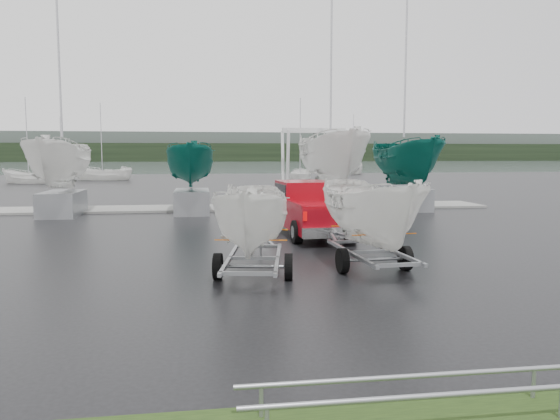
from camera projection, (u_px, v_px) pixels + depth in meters
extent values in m
plane|color=black|center=(194.00, 258.00, 14.90)|extent=(120.00, 120.00, 0.00)
plane|color=slate|center=(198.00, 167.00, 113.27)|extent=(300.00, 300.00, 0.00)
cube|color=gray|center=(196.00, 208.00, 27.68)|extent=(30.00, 3.00, 0.12)
cube|color=black|center=(198.00, 152.00, 181.82)|extent=(300.00, 8.00, 6.00)
cube|color=#4C5651|center=(198.00, 147.00, 189.48)|extent=(300.00, 6.00, 10.00)
cube|color=maroon|center=(310.00, 214.00, 19.02)|extent=(2.13, 5.45, 0.88)
cube|color=maroon|center=(303.00, 192.00, 19.90)|extent=(1.82, 2.21, 0.79)
cube|color=black|center=(303.00, 191.00, 19.89)|extent=(1.84, 1.99, 0.51)
cube|color=silver|center=(333.00, 233.00, 16.39)|extent=(1.87, 0.27, 0.32)
cylinder|color=black|center=(276.00, 219.00, 20.60)|extent=(0.32, 0.75, 0.74)
cylinder|color=black|center=(320.00, 218.00, 20.95)|extent=(0.32, 0.75, 0.74)
cylinder|color=black|center=(297.00, 232.00, 17.17)|extent=(0.32, 0.75, 0.74)
cylinder|color=black|center=(350.00, 230.00, 17.52)|extent=(0.32, 0.75, 0.74)
cube|color=gray|center=(350.00, 253.00, 13.17)|extent=(0.27, 3.60, 0.08)
cube|color=gray|center=(393.00, 251.00, 13.39)|extent=(0.27, 3.60, 0.08)
cylinder|color=gray|center=(374.00, 259.00, 13.10)|extent=(1.60, 0.17, 0.08)
cylinder|color=black|center=(342.00, 261.00, 12.94)|extent=(0.21, 0.61, 0.60)
cylinder|color=black|center=(405.00, 258.00, 13.26)|extent=(0.21, 0.61, 0.60)
imported|color=silver|center=(373.00, 153.00, 13.03)|extent=(1.87, 1.91, 4.72)
cube|color=orange|center=(360.00, 225.00, 14.00)|extent=(1.55, 0.13, 0.03)
cube|color=orange|center=(384.00, 234.00, 12.44)|extent=(1.55, 0.13, 0.03)
cube|color=gray|center=(230.00, 258.00, 12.48)|extent=(0.69, 3.56, 0.08)
cube|color=gray|center=(278.00, 258.00, 12.46)|extent=(0.69, 3.56, 0.08)
cylinder|color=gray|center=(253.00, 266.00, 12.29)|extent=(1.59, 0.35, 0.08)
cylinder|color=black|center=(218.00, 266.00, 12.31)|extent=(0.28, 0.62, 0.60)
cylinder|color=black|center=(289.00, 267.00, 12.27)|extent=(0.28, 0.62, 0.60)
imported|color=silver|center=(253.00, 160.00, 12.24)|extent=(1.92, 1.95, 4.39)
cube|color=orange|center=(256.00, 230.00, 13.21)|extent=(1.53, 0.31, 0.03)
cube|color=orange|center=(251.00, 240.00, 11.62)|extent=(1.53, 0.31, 0.03)
cylinder|color=silver|center=(288.00, 170.00, 27.36)|extent=(0.16, 0.58, 3.99)
cylinder|color=silver|center=(283.00, 169.00, 28.93)|extent=(0.16, 0.58, 3.99)
cylinder|color=silver|center=(346.00, 170.00, 27.80)|extent=(0.16, 0.58, 3.99)
cylinder|color=silver|center=(338.00, 169.00, 29.37)|extent=(0.16, 0.58, 3.99)
cube|color=silver|center=(314.00, 130.00, 28.16)|extent=(3.30, 0.25, 0.25)
cube|color=gray|center=(62.00, 204.00, 24.78)|extent=(1.60, 3.20, 1.10)
imported|color=silver|center=(59.00, 120.00, 24.39)|extent=(2.40, 2.47, 6.39)
cylinder|color=#B2B2B7|center=(59.00, 59.00, 24.59)|extent=(0.10, 0.10, 7.00)
cube|color=gray|center=(192.00, 202.00, 25.83)|extent=(1.60, 3.20, 1.10)
imported|color=#0C584B|center=(191.00, 127.00, 25.47)|extent=(2.21, 2.27, 5.87)
cube|color=gray|center=(332.00, 200.00, 26.62)|extent=(1.60, 3.20, 1.10)
imported|color=silver|center=(333.00, 112.00, 26.18)|extent=(2.80, 2.87, 7.44)
cylinder|color=#B2B2B7|center=(331.00, 57.00, 26.39)|extent=(0.10, 0.10, 7.00)
cube|color=gray|center=(406.00, 199.00, 27.49)|extent=(1.60, 3.20, 1.10)
imported|color=#0C584B|center=(408.00, 122.00, 27.09)|extent=(2.47, 2.54, 6.58)
cylinder|color=#B2B2B7|center=(406.00, 67.00, 27.29)|extent=(0.10, 0.10, 7.00)
cylinder|color=gray|center=(534.00, 369.00, 6.34)|extent=(7.00, 0.06, 0.06)
imported|color=silver|center=(29.00, 183.00, 51.13)|extent=(2.81, 2.78, 5.68)
cylinder|color=#B2B2B7|center=(27.00, 140.00, 50.72)|extent=(0.08, 0.08, 8.00)
imported|color=silver|center=(103.00, 180.00, 57.05)|extent=(2.89, 2.84, 6.36)
cylinder|color=#B2B2B7|center=(101.00, 142.00, 56.64)|extent=(0.08, 0.08, 8.00)
imported|color=silver|center=(300.00, 183.00, 52.11)|extent=(2.54, 2.58, 5.50)
cylinder|color=#B2B2B7|center=(300.00, 141.00, 51.69)|extent=(0.08, 0.08, 8.00)
imported|color=silver|center=(353.00, 174.00, 74.69)|extent=(3.23, 3.27, 6.79)
cylinder|color=#B2B2B7|center=(353.00, 144.00, 74.27)|extent=(0.08, 0.08, 8.00)
imported|color=silver|center=(62.00, 173.00, 79.05)|extent=(3.44, 3.43, 6.42)
cylinder|color=#B2B2B7|center=(61.00, 145.00, 78.63)|extent=(0.08, 0.08, 8.00)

